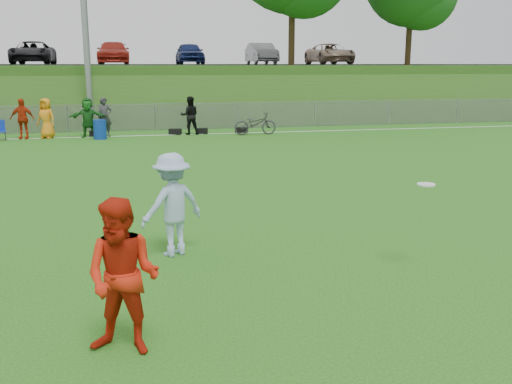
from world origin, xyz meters
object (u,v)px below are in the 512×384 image
object	(u,v)px
player_blue	(172,205)
bicycle	(255,124)
player_red_center	(123,277)
recycling_bin	(100,129)
frisbee	(426,185)

from	to	relation	value
player_blue	bicycle	size ratio (longest dim) A/B	0.89
player_red_center	recycling_bin	world-z (taller)	player_red_center
player_blue	player_red_center	bearing A→B (deg)	50.37
recycling_bin	bicycle	xyz separation A→B (m)	(6.71, 0.03, 0.10)
player_blue	recycling_bin	bearing A→B (deg)	-109.48
frisbee	bicycle	world-z (taller)	frisbee
player_blue	recycling_bin	distance (m)	15.85
frisbee	bicycle	size ratio (longest dim) A/B	0.14
recycling_bin	bicycle	world-z (taller)	bicycle
frisbee	bicycle	xyz separation A→B (m)	(1.24, 17.33, -0.84)
player_red_center	bicycle	bearing A→B (deg)	96.31
player_red_center	recycling_bin	xyz separation A→B (m)	(-1.05, 18.94, -0.46)
frisbee	recycling_bin	distance (m)	18.17
frisbee	recycling_bin	world-z (taller)	frisbee
frisbee	bicycle	bearing A→B (deg)	85.92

